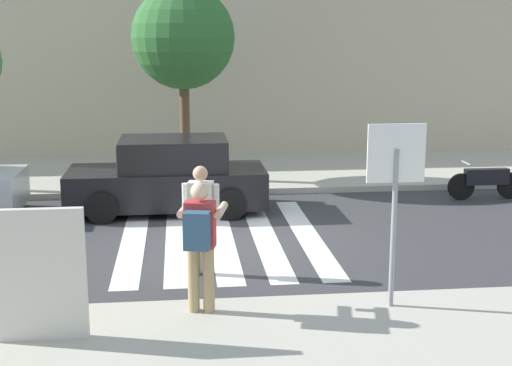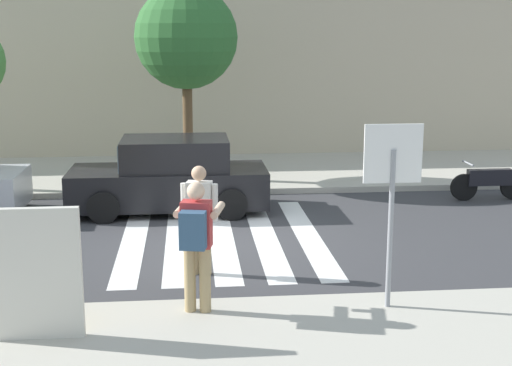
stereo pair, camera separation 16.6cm
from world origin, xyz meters
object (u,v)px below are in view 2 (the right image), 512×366
street_tree_center (186,38)px  advertising_board (34,274)px  photographer_with_backpack (196,236)px  pedestrian_crossing (200,214)px  stop_sign (392,176)px  parked_car_black (171,177)px  motorcycle (489,182)px

street_tree_center → advertising_board: 9.79m
street_tree_center → photographer_with_backpack: bearing=-89.5°
pedestrian_crossing → street_tree_center: 7.24m
photographer_with_backpack → pedestrian_crossing: bearing=87.8°
stop_sign → photographer_with_backpack: size_ratio=1.41×
parked_car_black → advertising_board: 6.73m
pedestrian_crossing → advertising_board: 3.18m
motorcycle → street_tree_center: street_tree_center is taller
advertising_board → street_tree_center: bearing=78.8°
pedestrian_crossing → stop_sign: bearing=-38.0°
pedestrian_crossing → parked_car_black: (-0.53, 4.08, -0.25)m
parked_car_black → pedestrian_crossing: bearing=-82.5°
stop_sign → street_tree_center: size_ratio=0.52×
street_tree_center → parked_car_black: bearing=-98.1°
pedestrian_crossing → advertising_board: advertising_board is taller
street_tree_center → motorcycle: bearing=-19.6°
parked_car_black → stop_sign: bearing=-63.5°
photographer_with_backpack → parked_car_black: size_ratio=0.42×
motorcycle → photographer_with_backpack: bearing=-136.6°
advertising_board → stop_sign: bearing=7.5°
motorcycle → street_tree_center: bearing=160.4°
stop_sign → pedestrian_crossing: (-2.45, 1.91, -0.94)m
parked_car_black → advertising_board: bearing=-102.4°
pedestrian_crossing → street_tree_center: street_tree_center is taller
photographer_with_backpack → advertising_board: bearing=-162.1°
stop_sign → photographer_with_backpack: 2.63m
street_tree_center → advertising_board: size_ratio=2.92×
stop_sign → street_tree_center: (-2.60, 8.67, 1.64)m
parked_car_black → street_tree_center: 3.92m
photographer_with_backpack → motorcycle: size_ratio=0.98×
motorcycle → advertising_board: bearing=-141.1°
photographer_with_backpack → street_tree_center: bearing=90.5°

